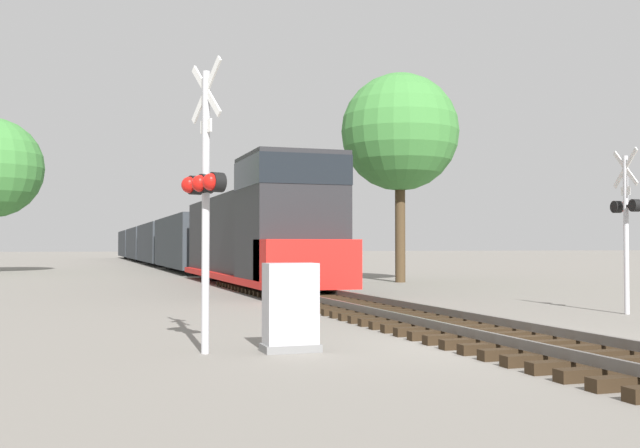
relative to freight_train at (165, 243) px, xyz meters
name	(u,v)px	position (x,y,z in m)	size (l,w,h in m)	color
ground_plane	(503,344)	(0.00, -49.70, -1.88)	(400.00, 400.00, 0.00)	slate
rail_track_bed	(503,336)	(0.00, -49.70, -1.74)	(2.60, 160.00, 0.31)	black
freight_train	(165,243)	(0.00, 0.00, 0.00)	(3.08, 82.06, 4.68)	#232326
crossing_signal_near	(204,189)	(-4.95, -49.25, 0.64)	(0.58, 1.00, 4.50)	#B7B7BC
crossing_signal_far	(627,215)	(5.82, -45.86, 0.50)	(0.38, 1.01, 3.98)	#B7B7BC
relay_cabinet	(291,308)	(-3.62, -49.44, -1.20)	(0.89, 0.52, 1.38)	slate
tree_far_right	(400,133)	(7.04, -29.89, 4.86)	(5.30, 5.30, 9.42)	#473521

